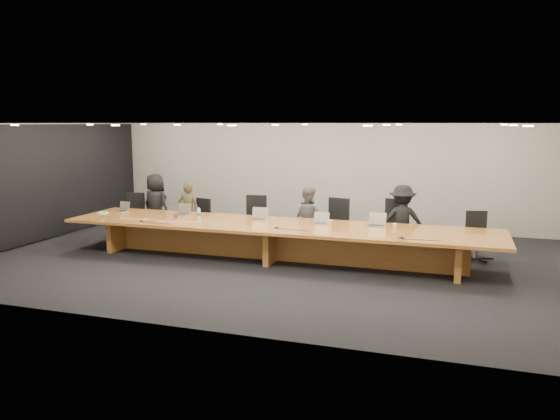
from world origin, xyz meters
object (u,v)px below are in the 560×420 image
object	(u,v)px
person_b	(189,211)
chair_right	(391,227)
laptop_c	(258,214)
paper_cup_far	(395,226)
chair_far_left	(133,214)
chair_far_right	(478,236)
chair_left	(198,219)
mic_right	(401,237)
laptop_b	(181,209)
mic_center	(276,227)
chair_mid_right	(335,224)
water_bottle	(199,214)
person_c	(308,218)
paper_cup_near	(330,223)
person_d	(402,221)
conference_table	(275,235)
person_a	(156,206)
laptop_d	(320,218)
laptop_e	(376,220)
amber_mug	(176,216)
av_box	(99,219)
chair_mid_left	(254,220)
laptop_a	(121,207)

from	to	relation	value
person_b	chair_right	bearing A→B (deg)	170.08
laptop_c	paper_cup_far	world-z (taller)	laptop_c
chair_far_left	chair_far_right	xyz separation A→B (m)	(8.12, 0.12, -0.04)
chair_left	mic_right	world-z (taller)	chair_left
laptop_b	mic_center	bearing A→B (deg)	-2.65
paper_cup_far	chair_mid_right	bearing A→B (deg)	147.51
water_bottle	laptop_c	bearing A→B (deg)	15.41
laptop_c	mic_center	size ratio (longest dim) A/B	3.00
chair_far_left	chair_mid_right	distance (m)	5.11
person_c	paper_cup_near	size ratio (longest dim) A/B	13.77
person_c	person_d	size ratio (longest dim) A/B	0.93
conference_table	mic_center	world-z (taller)	mic_center
person_a	paper_cup_far	bearing A→B (deg)	-174.05
laptop_c	laptop_d	distance (m)	1.36
chair_right	person_d	distance (m)	0.30
paper_cup_near	mic_right	world-z (taller)	paper_cup_near
chair_left	chair_far_right	bearing A→B (deg)	14.46
chair_right	chair_left	bearing A→B (deg)	-163.82
person_a	person_c	world-z (taller)	person_a
chair_left	paper_cup_near	world-z (taller)	chair_left
chair_far_right	laptop_e	xyz separation A→B (m)	(-1.98, -0.88, 0.38)
water_bottle	paper_cup_near	world-z (taller)	water_bottle
chair_far_left	laptop_c	xyz separation A→B (m)	(3.65, -0.84, 0.34)
chair_mid_right	person_a	xyz separation A→B (m)	(-4.51, -0.02, 0.21)
paper_cup_near	amber_mug	bearing A→B (deg)	-175.34
av_box	chair_right	bearing A→B (deg)	17.09
chair_left	laptop_b	distance (m)	1.03
person_d	amber_mug	world-z (taller)	person_d
laptop_b	paper_cup_near	distance (m)	3.47
chair_mid_left	person_a	distance (m)	2.62
chair_far_right	person_a	bearing A→B (deg)	167.46
laptop_e	av_box	world-z (taller)	laptop_e
person_a	paper_cup_near	distance (m)	4.74
person_a	laptop_b	xyz separation A→B (m)	(1.16, -0.87, 0.10)
person_c	paper_cup_far	xyz separation A→B (m)	(2.00, -0.81, 0.09)
chair_mid_left	chair_far_right	xyz separation A→B (m)	(4.91, 0.08, -0.07)
person_d	laptop_e	bearing A→B (deg)	48.20
chair_mid_right	person_d	world-z (taller)	person_d
conference_table	laptop_b	size ratio (longest dim) A/B	25.95
chair_mid_left	laptop_a	size ratio (longest dim) A/B	3.80
chair_far_right	laptop_c	world-z (taller)	laptop_c
laptop_d	laptop_e	bearing A→B (deg)	12.71
chair_far_right	chair_mid_right	bearing A→B (deg)	167.58
laptop_e	paper_cup_far	size ratio (longest dim) A/B	3.93
av_box	person_d	bearing A→B (deg)	15.57
laptop_c	person_b	bearing A→B (deg)	157.01
chair_far_left	person_a	size ratio (longest dim) A/B	0.69
chair_mid_left	paper_cup_far	size ratio (longest dim) A/B	12.89
chair_left	laptop_c	xyz separation A→B (m)	(1.93, -1.00, 0.38)
laptop_e	paper_cup_near	world-z (taller)	laptop_e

